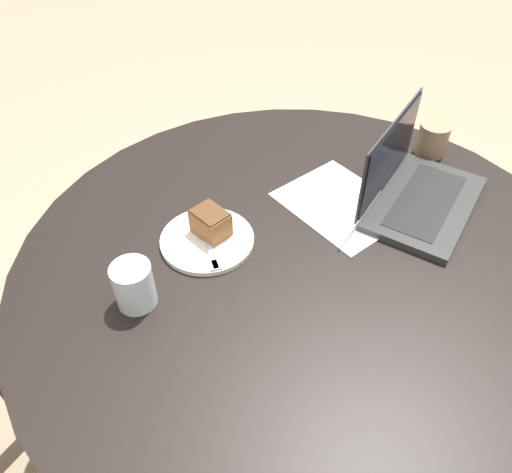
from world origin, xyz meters
The scene contains 9 objects.
ground_plane centered at (0.00, 0.00, 0.00)m, with size 12.00×12.00×0.00m, color gray.
dining_table centered at (0.00, 0.00, 0.58)m, with size 1.28×1.28×0.71m.
paper_document centered at (0.00, 0.20, 0.71)m, with size 0.35×0.32×0.00m.
plate centered at (-0.22, -0.06, 0.71)m, with size 0.21×0.21×0.01m.
cake_slice centered at (-0.22, -0.04, 0.75)m, with size 0.09×0.08×0.06m.
fork centered at (-0.19, -0.09, 0.72)m, with size 0.14×0.13×0.00m.
coffee_glass centered at (0.13, 0.53, 0.75)m, with size 0.08×0.08×0.09m.
water_glass centered at (-0.25, -0.27, 0.76)m, with size 0.08×0.08×0.10m.
laptop centered at (0.15, 0.30, 0.75)m, with size 0.24×0.35×0.21m.
Camera 1 is at (0.27, -0.71, 1.50)m, focal length 35.00 mm.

